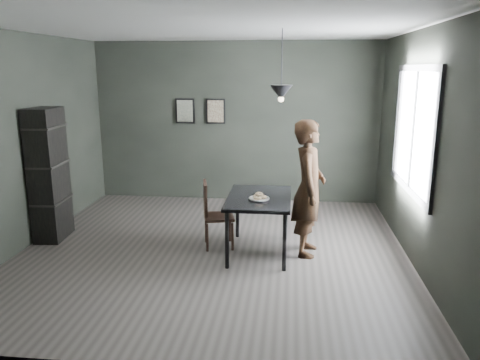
# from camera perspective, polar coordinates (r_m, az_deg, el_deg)

# --- Properties ---
(ground) EXTENTS (5.00, 5.00, 0.00)m
(ground) POSITION_cam_1_polar(r_m,az_deg,el_deg) (6.25, -3.28, -8.53)
(ground) COLOR #332F2C
(ground) RESTS_ON ground
(back_wall) EXTENTS (5.00, 0.10, 2.80)m
(back_wall) POSITION_cam_1_polar(r_m,az_deg,el_deg) (8.32, -0.53, 7.00)
(back_wall) COLOR black
(back_wall) RESTS_ON ground
(ceiling) EXTENTS (5.00, 5.00, 0.02)m
(ceiling) POSITION_cam_1_polar(r_m,az_deg,el_deg) (5.81, -3.67, 18.01)
(ceiling) COLOR silver
(ceiling) RESTS_ON ground
(window_assembly) EXTENTS (0.04, 1.96, 1.56)m
(window_assembly) POSITION_cam_1_polar(r_m,az_deg,el_deg) (6.13, 20.39, 5.73)
(window_assembly) COLOR white
(window_assembly) RESTS_ON ground
(cafe_table) EXTENTS (0.80, 1.20, 0.75)m
(cafe_table) POSITION_cam_1_polar(r_m,az_deg,el_deg) (5.96, 2.34, -2.78)
(cafe_table) COLOR black
(cafe_table) RESTS_ON ground
(white_plate) EXTENTS (0.23, 0.23, 0.01)m
(white_plate) POSITION_cam_1_polar(r_m,az_deg,el_deg) (5.82, 2.35, -2.32)
(white_plate) COLOR white
(white_plate) RESTS_ON cafe_table
(donut_pile) EXTENTS (0.17, 0.18, 0.08)m
(donut_pile) POSITION_cam_1_polar(r_m,az_deg,el_deg) (5.81, 2.35, -2.00)
(donut_pile) COLOR beige
(donut_pile) RESTS_ON white_plate
(woman) EXTENTS (0.47, 0.66, 1.73)m
(woman) POSITION_cam_1_polar(r_m,az_deg,el_deg) (5.95, 8.37, -1.00)
(woman) COLOR black
(woman) RESTS_ON ground
(wood_chair) EXTENTS (0.46, 0.46, 0.89)m
(wood_chair) POSITION_cam_1_polar(r_m,az_deg,el_deg) (6.21, -3.35, -3.70)
(wood_chair) COLOR black
(wood_chair) RESTS_ON ground
(shelf_unit) EXTENTS (0.39, 0.63, 1.83)m
(shelf_unit) POSITION_cam_1_polar(r_m,az_deg,el_deg) (6.95, -22.28, 0.62)
(shelf_unit) COLOR black
(shelf_unit) RESTS_ON ground
(pendant_lamp) EXTENTS (0.28, 0.28, 0.86)m
(pendant_lamp) POSITION_cam_1_polar(r_m,az_deg,el_deg) (5.82, 5.04, 10.59)
(pendant_lamp) COLOR black
(pendant_lamp) RESTS_ON ground
(framed_print_left) EXTENTS (0.34, 0.04, 0.44)m
(framed_print_left) POSITION_cam_1_polar(r_m,az_deg,el_deg) (8.42, -6.72, 8.36)
(framed_print_left) COLOR black
(framed_print_left) RESTS_ON ground
(framed_print_right) EXTENTS (0.34, 0.04, 0.44)m
(framed_print_right) POSITION_cam_1_polar(r_m,az_deg,el_deg) (8.32, -2.98, 8.37)
(framed_print_right) COLOR black
(framed_print_right) RESTS_ON ground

